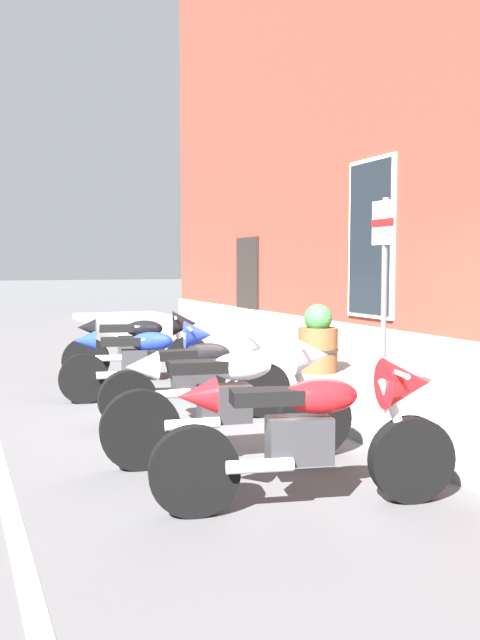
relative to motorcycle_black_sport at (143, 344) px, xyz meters
name	(u,v)px	position (x,y,z in m)	size (l,w,h in m)	color
ground_plane	(295,414)	(2.64, 1.04, -0.56)	(140.00, 140.00, 0.00)	#424244
sidewalk	(392,398)	(2.64, 2.37, -0.48)	(30.01, 2.65, 0.15)	slate
motorcycle_black_sport	(143,344)	(0.00, 0.00, 0.00)	(0.80, 2.05, 1.03)	black
motorcycle_blue_sport	(151,357)	(1.24, -0.24, -0.02)	(0.71, 2.04, 0.99)	black
motorcycle_black_naked	(200,379)	(2.57, -0.07, -0.09)	(0.62, 2.12, 0.92)	black
motorcycle_white_sport	(240,395)	(4.07, -0.25, 0.02)	(0.64, 2.18, 1.08)	black
motorcycle_red_sport	(319,428)	(5.29, -0.19, 0.00)	(0.76, 2.13, 1.04)	black
parking_sign	(384,274)	(3.56, 1.56, 1.03)	(0.36, 0.07, 2.20)	#4C4C51
barrel_planter	(318,343)	(0.95, 2.31, 0.01)	(0.59, 0.59, 0.97)	brown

